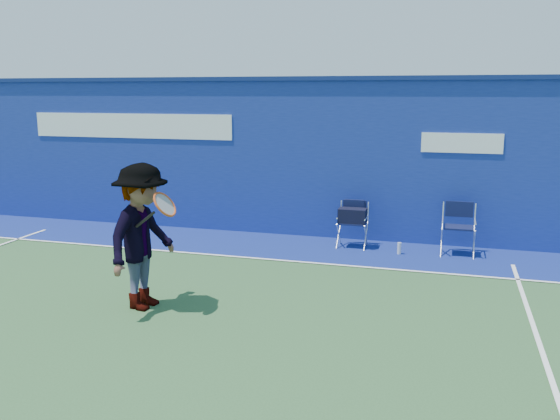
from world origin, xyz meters
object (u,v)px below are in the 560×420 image
(directors_chair_right, at_px, (458,239))
(tennis_player, at_px, (142,237))
(directors_chair_left, at_px, (352,228))
(water_bottle, at_px, (399,249))

(directors_chair_right, distance_m, tennis_player, 5.55)
(directors_chair_left, bearing_deg, water_bottle, -17.31)
(water_bottle, bearing_deg, directors_chair_right, 15.59)
(directors_chair_left, distance_m, tennis_player, 4.40)
(directors_chair_right, bearing_deg, tennis_player, -136.26)
(directors_chair_left, relative_size, water_bottle, 3.97)
(directors_chair_right, relative_size, tennis_player, 0.47)
(directors_chair_left, height_order, water_bottle, directors_chair_left)
(water_bottle, xyz_separation_m, tennis_player, (-3.00, -3.53, 0.85))
(tennis_player, bearing_deg, water_bottle, 49.63)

